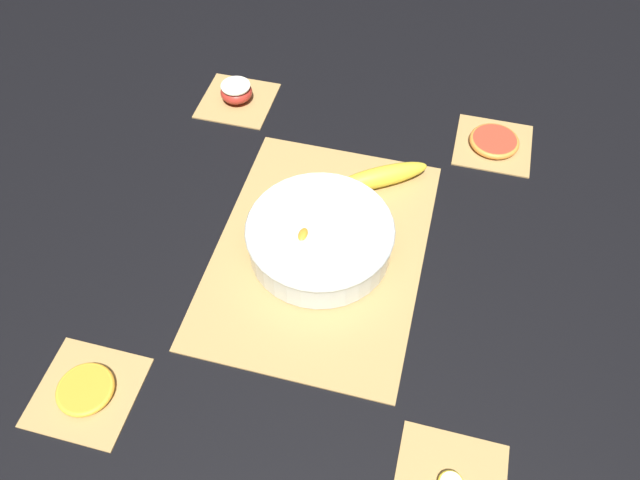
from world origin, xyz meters
TOP-DOWN VIEW (x-y plane):
  - ground_plane at (0.00, 0.00)m, footprint 6.00×6.00m
  - bamboo_mat_center at (0.00, 0.00)m, footprint 0.49×0.35m
  - coaster_mat_near_right at (0.33, -0.26)m, footprint 0.15×0.15m
  - coaster_mat_far_left at (-0.33, 0.26)m, footprint 0.15×0.15m
  - coaster_mat_far_right at (0.33, 0.26)m, footprint 0.15×0.15m
  - fruit_salad_bowl at (-0.00, 0.00)m, footprint 0.25×0.25m
  - whole_banana at (0.17, -0.07)m, footprint 0.13×0.17m
  - apple_half at (0.33, 0.26)m, footprint 0.07×0.07m
  - orange_slice_whole at (-0.33, 0.26)m, footprint 0.08×0.08m
  - grapefruit_slice at (0.33, -0.26)m, footprint 0.10×0.10m

SIDE VIEW (x-z plane):
  - ground_plane at x=0.00m, z-range 0.00..0.00m
  - coaster_mat_near_right at x=0.33m, z-range 0.00..0.01m
  - coaster_mat_far_right at x=0.33m, z-range 0.00..0.01m
  - coaster_mat_far_left at x=-0.33m, z-range 0.00..0.01m
  - bamboo_mat_center at x=0.00m, z-range 0.00..0.01m
  - orange_slice_whole at x=-0.33m, z-range 0.01..0.02m
  - grapefruit_slice at x=0.33m, z-range 0.01..0.02m
  - whole_banana at x=0.17m, z-range 0.01..0.04m
  - apple_half at x=0.33m, z-range 0.01..0.04m
  - fruit_salad_bowl at x=0.00m, z-range 0.01..0.07m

